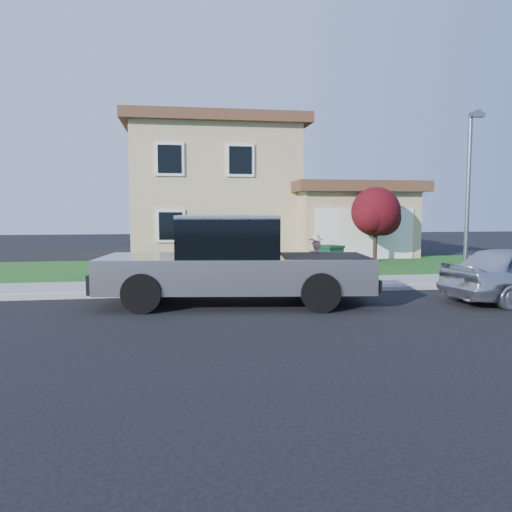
{
  "coord_description": "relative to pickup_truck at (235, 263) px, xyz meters",
  "views": [
    {
      "loc": [
        -1.9,
        -10.56,
        2.28
      ],
      "look_at": [
        -0.04,
        1.22,
        1.2
      ],
      "focal_mm": 35.0,
      "sensor_mm": 36.0,
      "label": 1
    }
  ],
  "objects": [
    {
      "name": "curb",
      "position": [
        1.53,
        1.42,
        -0.96
      ],
      "size": [
        40.0,
        0.2,
        0.12
      ],
      "primitive_type": "cube",
      "color": "gray",
      "rests_on": "ground"
    },
    {
      "name": "house",
      "position": [
        1.84,
        14.9,
        2.15
      ],
      "size": [
        14.0,
        11.3,
        6.85
      ],
      "color": "tan",
      "rests_on": "ground"
    },
    {
      "name": "woman",
      "position": [
        2.46,
        1.43,
        -0.25
      ],
      "size": [
        0.61,
        0.48,
        1.62
      ],
      "rotation": [
        0.0,
        0.0,
        2.89
      ],
      "color": "tan",
      "rests_on": "ground"
    },
    {
      "name": "lawn",
      "position": [
        1.53,
        7.02,
        -0.97
      ],
      "size": [
        40.0,
        7.0,
        0.1
      ],
      "primitive_type": "cube",
      "color": "#134316",
      "rests_on": "ground"
    },
    {
      "name": "street_lamp",
      "position": [
        6.68,
        0.85,
        1.82
      ],
      "size": [
        0.26,
        0.65,
        4.96
      ],
      "rotation": [
        0.0,
        0.0,
        -0.12
      ],
      "color": "slate",
      "rests_on": "ground"
    },
    {
      "name": "pickup_truck",
      "position": [
        0.0,
        0.0,
        0.0
      ],
      "size": [
        6.86,
        3.07,
        2.18
      ],
      "rotation": [
        0.0,
        0.0,
        -0.13
      ],
      "color": "black",
      "rests_on": "ground"
    },
    {
      "name": "ground",
      "position": [
        0.53,
        -1.48,
        -1.02
      ],
      "size": [
        80.0,
        80.0,
        0.0
      ],
      "primitive_type": "plane",
      "color": "black",
      "rests_on": "ground"
    },
    {
      "name": "sidewalk",
      "position": [
        1.53,
        2.52,
        -0.94
      ],
      "size": [
        40.0,
        2.0,
        0.15
      ],
      "primitive_type": "cube",
      "color": "gray",
      "rests_on": "ground"
    },
    {
      "name": "trash_bin",
      "position": [
        3.47,
        3.33,
        -0.34
      ],
      "size": [
        0.85,
        0.91,
        1.03
      ],
      "rotation": [
        0.0,
        0.0,
        0.38
      ],
      "color": "#0F3718",
      "rests_on": "sidewalk"
    },
    {
      "name": "ornamental_tree",
      "position": [
        7.09,
        8.36,
        1.13
      ],
      "size": [
        2.33,
        2.1,
        3.19
      ],
      "color": "black",
      "rests_on": "lawn"
    }
  ]
}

